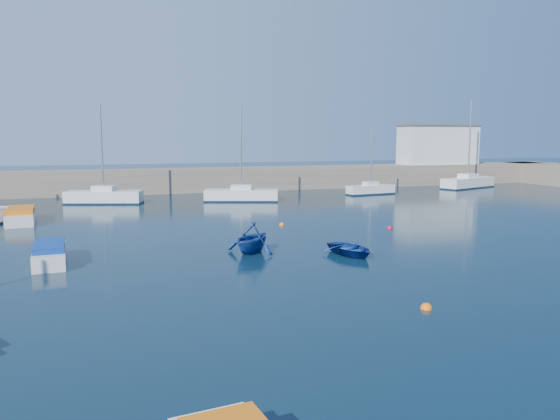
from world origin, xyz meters
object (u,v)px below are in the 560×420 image
object	(u,v)px
sailboat_5	(104,196)
dinghy_left	(252,238)
sailboat_6	(241,195)
motorboat_2	(21,216)
sailboat_7	(371,189)
dinghy_center	(350,249)
sailboat_8	(468,182)
motorboat_1	(50,254)
harbor_office	(438,145)

from	to	relation	value
sailboat_5	dinghy_left	distance (m)	26.41
sailboat_6	motorboat_2	world-z (taller)	sailboat_6
sailboat_7	dinghy_left	world-z (taller)	sailboat_7
dinghy_center	dinghy_left	size ratio (longest dim) A/B	1.00
sailboat_5	dinghy_center	world-z (taller)	sailboat_5
sailboat_7	sailboat_8	xyz separation A→B (m)	(14.74, 3.04, 0.13)
dinghy_left	sailboat_8	bearing A→B (deg)	83.10
sailboat_6	dinghy_center	size ratio (longest dim) A/B	2.94
sailboat_7	motorboat_1	size ratio (longest dim) A/B	1.67
sailboat_8	dinghy_left	size ratio (longest dim) A/B	3.33
harbor_office	motorboat_2	xyz separation A→B (m)	(-47.88, -18.85, -4.58)
harbor_office	motorboat_1	distance (m)	56.00
sailboat_6	dinghy_left	size ratio (longest dim) A/B	2.94
sailboat_7	sailboat_5	bearing A→B (deg)	81.53
sailboat_5	sailboat_7	bearing A→B (deg)	-73.72
motorboat_1	sailboat_8	bearing A→B (deg)	27.96
harbor_office	dinghy_center	bearing A→B (deg)	-129.14
motorboat_2	dinghy_center	bearing A→B (deg)	-47.77
dinghy_center	harbor_office	bearing A→B (deg)	37.69
sailboat_6	sailboat_7	bearing A→B (deg)	-65.39
harbor_office	motorboat_2	world-z (taller)	harbor_office
sailboat_5	dinghy_center	xyz separation A→B (m)	(12.53, -27.44, -0.34)
motorboat_2	sailboat_5	bearing A→B (deg)	55.59
sailboat_5	dinghy_left	bearing A→B (deg)	-146.03
sailboat_7	harbor_office	bearing A→B (deg)	-64.96
sailboat_6	sailboat_8	bearing A→B (deg)	-62.88
motorboat_2	dinghy_left	bearing A→B (deg)	-52.84
sailboat_5	motorboat_1	bearing A→B (deg)	-168.93
motorboat_1	dinghy_left	xyz separation A→B (m)	(10.26, -0.69, 0.34)
dinghy_left	harbor_office	bearing A→B (deg)	89.05
sailboat_7	dinghy_center	bearing A→B (deg)	143.23
dinghy_center	dinghy_left	world-z (taller)	dinghy_left
dinghy_left	motorboat_1	bearing A→B (deg)	-139.57
dinghy_center	motorboat_2	bearing A→B (deg)	123.29
sailboat_6	motorboat_1	world-z (taller)	sailboat_6
harbor_office	sailboat_8	bearing A→B (deg)	-87.41
sailboat_6	motorboat_2	xyz separation A→B (m)	(-18.57, -7.86, -0.12)
sailboat_5	dinghy_left	world-z (taller)	sailboat_5
sailboat_7	dinghy_left	bearing A→B (deg)	133.63
sailboat_5	sailboat_8	bearing A→B (deg)	-69.32
sailboat_5	sailboat_8	xyz separation A→B (m)	(42.35, 2.63, 0.02)
sailboat_6	sailboat_8	distance (m)	29.98
harbor_office	dinghy_center	size ratio (longest dim) A/B	3.17
sailboat_5	sailboat_7	xyz separation A→B (m)	(27.61, -0.41, -0.11)
harbor_office	dinghy_left	distance (m)	48.66
sailboat_7	dinghy_center	size ratio (longest dim) A/B	2.29
sailboat_8	sailboat_6	bearing A→B (deg)	78.59
motorboat_2	sailboat_8	bearing A→B (deg)	10.46
sailboat_6	dinghy_left	xyz separation A→B (m)	(-5.10, -23.14, 0.19)
sailboat_5	motorboat_2	world-z (taller)	sailboat_5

